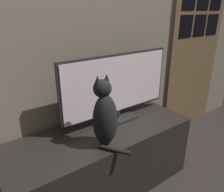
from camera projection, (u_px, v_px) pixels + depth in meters
The scene contains 5 objects.
wall_back at pixel (76, 22), 1.58m from camera, with size 4.80×0.05×2.60m.
tv_stand at pixel (102, 161), 1.73m from camera, with size 1.45×0.53×0.53m.
tv at pixel (117, 87), 1.72m from camera, with size 0.99×0.18×0.55m.
cat at pixel (105, 116), 1.42m from camera, with size 0.17×0.30×0.48m.
door at pixel (196, 42), 2.44m from camera, with size 0.84×0.04×2.05m.
Camera 1 is at (-0.76, -0.28, 1.39)m, focal length 35.00 mm.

